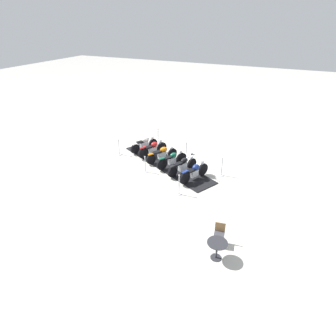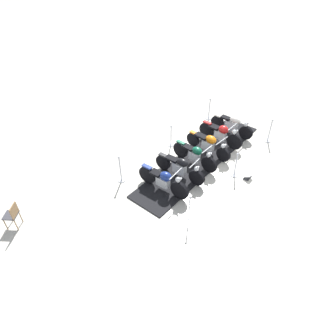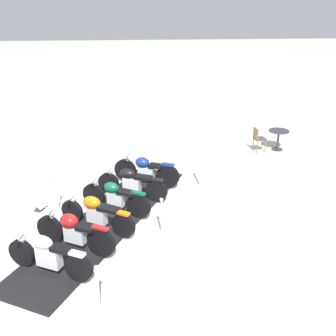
% 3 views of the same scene
% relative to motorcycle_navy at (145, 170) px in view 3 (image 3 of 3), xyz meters
% --- Properties ---
extents(ground_plane, '(80.00, 80.00, 0.00)m').
position_rel_motorcycle_navy_xyz_m(ground_plane, '(-2.16, 1.05, -0.51)').
color(ground_plane, beige).
extents(display_platform, '(6.96, 4.53, 0.05)m').
position_rel_motorcycle_navy_xyz_m(display_platform, '(-2.16, 1.05, -0.49)').
color(display_platform, black).
rests_on(display_platform, ground_plane).
extents(motorcycle_navy, '(1.01, 2.01, 1.03)m').
position_rel_motorcycle_navy_xyz_m(motorcycle_navy, '(0.00, 0.00, 0.00)').
color(motorcycle_navy, black).
rests_on(motorcycle_navy, display_platform).
extents(motorcycle_black, '(1.04, 2.03, 0.93)m').
position_rel_motorcycle_navy_xyz_m(motorcycle_black, '(-0.86, 0.43, -0.02)').
color(motorcycle_black, black).
rests_on(motorcycle_black, display_platform).
extents(motorcycle_forest, '(1.12, 1.89, 1.00)m').
position_rel_motorcycle_navy_xyz_m(motorcycle_forest, '(-1.72, 0.86, 0.00)').
color(motorcycle_forest, black).
rests_on(motorcycle_forest, display_platform).
extents(motorcycle_copper, '(1.27, 1.94, 0.91)m').
position_rel_motorcycle_navy_xyz_m(motorcycle_copper, '(-2.58, 1.29, -0.00)').
color(motorcycle_copper, black).
rests_on(motorcycle_copper, display_platform).
extents(motorcycle_maroon, '(1.09, 1.93, 1.04)m').
position_rel_motorcycle_navy_xyz_m(motorcycle_maroon, '(-3.44, 1.73, 0.02)').
color(motorcycle_maroon, black).
rests_on(motorcycle_maroon, display_platform).
extents(motorcycle_cream, '(1.11, 1.93, 0.93)m').
position_rel_motorcycle_navy_xyz_m(motorcycle_cream, '(-4.30, 2.16, -0.01)').
color(motorcycle_cream, black).
rests_on(motorcycle_cream, display_platform).
extents(stanchion_left_rear, '(0.36, 0.36, 1.06)m').
position_rel_motorcycle_navy_xyz_m(stanchion_left_rear, '(-5.53, 0.99, -0.20)').
color(stanchion_left_rear, silver).
rests_on(stanchion_left_rear, ground_plane).
extents(stanchion_right_front, '(0.35, 0.35, 1.13)m').
position_rel_motorcycle_navy_xyz_m(stanchion_right_front, '(1.20, 1.12, -0.16)').
color(stanchion_right_front, silver).
rests_on(stanchion_right_front, ground_plane).
extents(stanchion_left_mid, '(0.30, 0.30, 1.01)m').
position_rel_motorcycle_navy_xyz_m(stanchion_left_mid, '(-2.87, -0.35, -0.16)').
color(stanchion_left_mid, silver).
rests_on(stanchion_left_mid, ground_plane).
extents(stanchion_left_front, '(0.29, 0.29, 1.14)m').
position_rel_motorcycle_navy_xyz_m(stanchion_left_front, '(-0.20, -1.68, -0.10)').
color(stanchion_left_front, silver).
rests_on(stanchion_left_front, ground_plane).
extents(stanchion_right_mid, '(0.36, 0.36, 1.04)m').
position_rel_motorcycle_navy_xyz_m(stanchion_right_mid, '(-1.46, 2.45, -0.20)').
color(stanchion_right_mid, silver).
rests_on(stanchion_right_mid, ground_plane).
extents(info_placard, '(0.41, 0.39, 0.23)m').
position_rel_motorcycle_navy_xyz_m(info_placard, '(-1.38, 2.97, -0.44)').
color(info_placard, '#333338').
rests_on(info_placard, ground_plane).
extents(cafe_table, '(0.76, 0.76, 0.76)m').
position_rel_motorcycle_navy_xyz_m(cafe_table, '(2.74, -5.05, 0.06)').
color(cafe_table, '#2D2D33').
rests_on(cafe_table, ground_plane).
extents(cafe_chair_near_table, '(0.46, 0.46, 0.92)m').
position_rel_motorcycle_navy_xyz_m(cafe_chair_near_table, '(2.60, -4.24, 0.03)').
color(cafe_chair_near_table, olive).
rests_on(cafe_chair_near_table, ground_plane).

